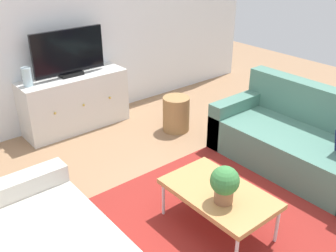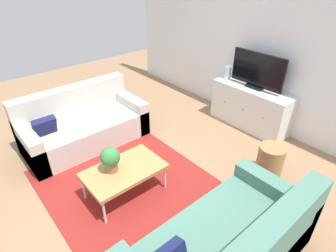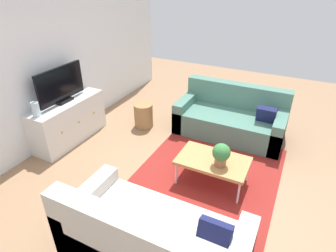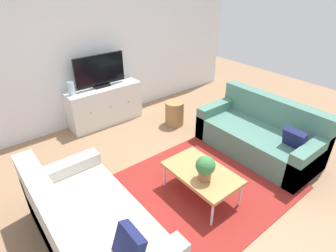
% 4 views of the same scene
% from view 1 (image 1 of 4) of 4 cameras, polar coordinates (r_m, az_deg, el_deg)
% --- Properties ---
extents(ground_plane, '(10.00, 10.00, 0.00)m').
position_cam_1_polar(ground_plane, '(3.59, 4.42, -12.69)').
color(ground_plane, '#997251').
extents(wall_back, '(6.40, 0.12, 2.70)m').
position_cam_1_polar(wall_back, '(5.01, -16.22, 15.03)').
color(wall_back, white).
rests_on(wall_back, ground_plane).
extents(area_rug, '(2.50, 1.90, 0.01)m').
position_cam_1_polar(area_rug, '(3.50, 6.16, -13.78)').
color(area_rug, maroon).
rests_on(area_rug, ground_plane).
extents(couch_right_side, '(0.89, 1.81, 0.83)m').
position_cam_1_polar(couch_right_side, '(4.36, 19.40, -2.22)').
color(couch_right_side, '#4C7A6B').
rests_on(couch_right_side, ground_plane).
extents(coffee_table, '(0.57, 0.93, 0.39)m').
position_cam_1_polar(coffee_table, '(3.23, 7.56, -9.97)').
color(coffee_table, '#B7844C').
rests_on(coffee_table, ground_plane).
extents(potted_plant, '(0.23, 0.23, 0.31)m').
position_cam_1_polar(potted_plant, '(3.00, 8.41, -8.40)').
color(potted_plant, '#936042').
rests_on(potted_plant, coffee_table).
extents(tv_console, '(1.34, 0.47, 0.70)m').
position_cam_1_polar(tv_console, '(5.04, -13.63, 3.48)').
color(tv_console, silver).
rests_on(tv_console, ground_plane).
extents(flat_screen_tv, '(0.91, 0.16, 0.57)m').
position_cam_1_polar(flat_screen_tv, '(4.85, -14.54, 10.44)').
color(flat_screen_tv, black).
rests_on(flat_screen_tv, tv_console).
extents(glass_vase, '(0.11, 0.11, 0.22)m').
position_cam_1_polar(glass_vase, '(4.69, -20.22, 6.87)').
color(glass_vase, silver).
rests_on(glass_vase, tv_console).
extents(wicker_basket, '(0.34, 0.34, 0.45)m').
position_cam_1_polar(wicker_basket, '(4.88, 1.21, 1.82)').
color(wicker_basket, '#9E7547').
rests_on(wicker_basket, ground_plane).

